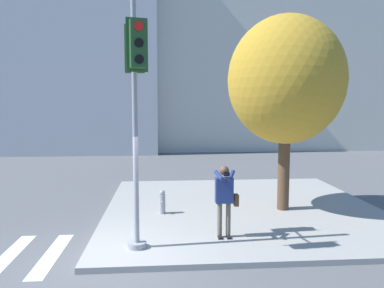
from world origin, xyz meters
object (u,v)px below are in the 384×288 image
(traffic_signal_pole, at_px, (136,83))
(street_tree, at_px, (286,81))
(person_photographer, at_px, (225,195))
(fire_hydrant, at_px, (162,202))

(traffic_signal_pole, bearing_deg, street_tree, 33.45)
(person_photographer, distance_m, street_tree, 4.06)
(person_photographer, height_order, fire_hydrant, person_photographer)
(street_tree, bearing_deg, fire_hydrant, -177.36)
(traffic_signal_pole, relative_size, fire_hydrant, 8.23)
(person_photographer, bearing_deg, traffic_signal_pole, -166.41)
(person_photographer, distance_m, fire_hydrant, 2.56)
(street_tree, relative_size, fire_hydrant, 8.28)
(person_photographer, bearing_deg, street_tree, 46.41)
(person_photographer, xyz_separation_m, street_tree, (2.08, 2.18, 2.72))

